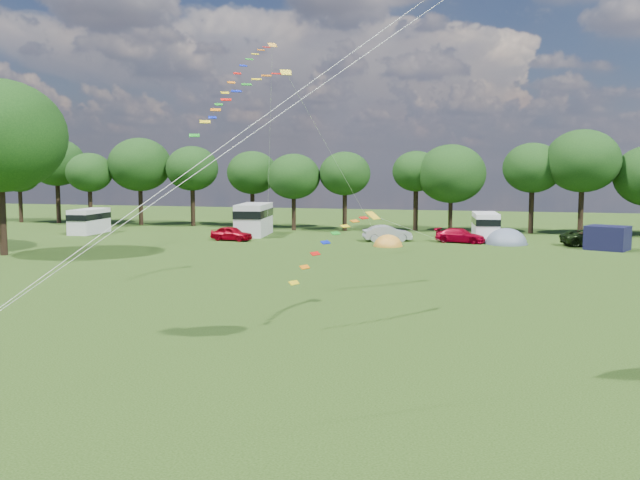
% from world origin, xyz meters
% --- Properties ---
extents(ground_plane, '(180.00, 180.00, 0.00)m').
position_xyz_m(ground_plane, '(0.00, 0.00, 0.00)').
color(ground_plane, black).
rests_on(ground_plane, ground).
extents(tree_line, '(102.98, 10.98, 10.27)m').
position_xyz_m(tree_line, '(5.30, 54.99, 6.35)').
color(tree_line, black).
rests_on(tree_line, ground).
extents(car_a, '(4.16, 2.23, 1.31)m').
position_xyz_m(car_a, '(-16.95, 42.00, 0.66)').
color(car_a, '#960110').
rests_on(car_a, ground).
extents(car_b, '(4.34, 2.86, 1.44)m').
position_xyz_m(car_b, '(-3.17, 45.02, 0.72)').
color(car_b, '#969AA0').
rests_on(car_b, ground).
extents(car_c, '(4.50, 2.59, 1.27)m').
position_xyz_m(car_c, '(3.29, 45.35, 0.63)').
color(car_c, maroon).
rests_on(car_c, ground).
extents(car_d, '(5.52, 3.49, 1.39)m').
position_xyz_m(car_d, '(14.23, 45.49, 0.70)').
color(car_d, black).
rests_on(car_d, ground).
extents(campervan_a, '(2.39, 5.13, 2.47)m').
position_xyz_m(campervan_a, '(-33.21, 44.80, 1.33)').
color(campervan_a, silver).
rests_on(campervan_a, ground).
extents(campervan_b, '(3.46, 6.58, 3.08)m').
position_xyz_m(campervan_b, '(-16.65, 47.21, 1.66)').
color(campervan_b, silver).
rests_on(campervan_b, ground).
extents(campervan_c, '(2.75, 5.29, 2.49)m').
position_xyz_m(campervan_c, '(5.39, 48.40, 1.34)').
color(campervan_c, white).
rests_on(campervan_c, ground).
extents(tent_orange, '(2.51, 2.75, 1.96)m').
position_xyz_m(tent_orange, '(-2.47, 41.07, 0.02)').
color(tent_orange, orange).
rests_on(tent_orange, ground).
extents(tent_greyblue, '(3.68, 4.03, 2.74)m').
position_xyz_m(tent_greyblue, '(7.24, 45.28, 0.02)').
color(tent_greyblue, slate).
rests_on(tent_greyblue, ground).
extents(awning_navy, '(3.87, 3.56, 1.95)m').
position_xyz_m(awning_navy, '(15.13, 42.92, 0.98)').
color(awning_navy, black).
rests_on(awning_navy, ground).
extents(streamer_kite_a, '(3.37, 5.56, 5.76)m').
position_xyz_m(streamer_kite_a, '(-10.92, 30.19, 13.73)').
color(streamer_kite_a, '#FFAE2F').
rests_on(streamer_kite_a, ground).
extents(streamer_kite_b, '(4.29, 4.58, 3.80)m').
position_xyz_m(streamer_kite_b, '(-6.40, 17.89, 10.80)').
color(streamer_kite_b, yellow).
rests_on(streamer_kite_b, ground).
extents(streamer_kite_c, '(3.04, 4.96, 2.79)m').
position_xyz_m(streamer_kite_c, '(-0.03, 12.14, 3.81)').
color(streamer_kite_c, yellow).
rests_on(streamer_kite_c, ground).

